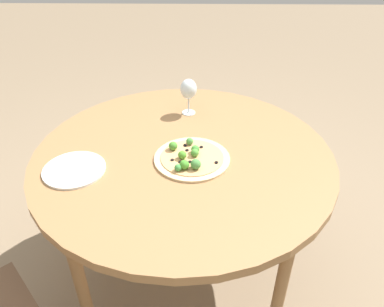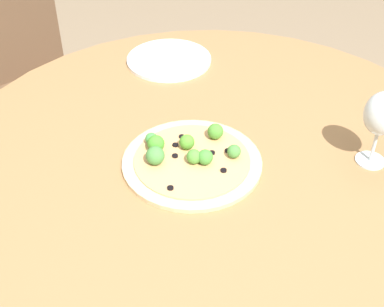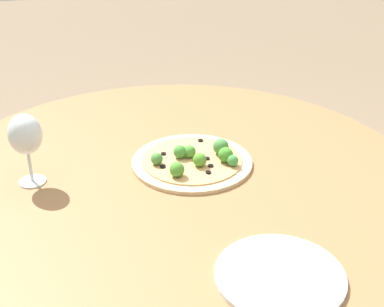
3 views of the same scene
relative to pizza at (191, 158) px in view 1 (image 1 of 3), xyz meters
The scene contains 5 objects.
ground_plane 0.77m from the pizza, 32.02° to the left, with size 12.00×12.00×0.00m, color #847056.
dining_table 0.10m from the pizza, 32.02° to the left, with size 1.28×1.28×0.76m.
pizza is the anchor object (origin of this frame).
wine_glass 0.42m from the pizza, ahead, with size 0.08×0.08×0.18m.
plate_near 0.47m from the pizza, 99.85° to the left, with size 0.25×0.25×0.01m.
Camera 1 is at (-1.31, -0.06, 1.66)m, focal length 35.00 mm.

